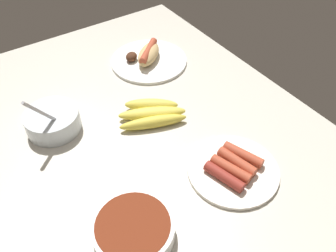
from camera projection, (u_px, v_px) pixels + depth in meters
ground_plane at (144, 134)px, 96.90cm from camera, size 120.00×90.00×3.00cm
bowl_chili at (133, 229)px, 72.39cm from camera, size 17.26×17.26×4.30cm
banana_bunch at (152, 113)px, 98.37cm from camera, size 16.68×20.19×3.60cm
bowl_coleslaw at (52, 120)px, 94.29cm from camera, size 14.56×14.56×15.65cm
plate_sausages at (233, 168)px, 85.19cm from camera, size 22.32×22.32×3.59cm
plate_hotdog_assembled at (148, 58)px, 117.68cm from camera, size 25.39×25.39×5.61cm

